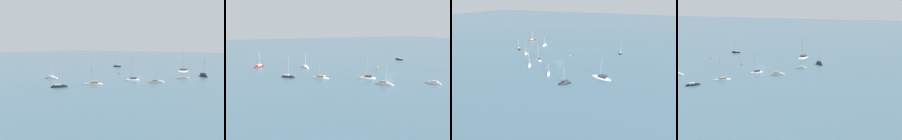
{
  "view_description": "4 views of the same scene",
  "coord_description": "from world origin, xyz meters",
  "views": [
    {
      "loc": [
        79.77,
        36.3,
        12.61
      ],
      "look_at": [
        16.81,
        -2.67,
        3.97
      ],
      "focal_mm": 35.0,
      "sensor_mm": 36.0,
      "label": 1
    },
    {
      "loc": [
        49.68,
        59.61,
        15.79
      ],
      "look_at": [
        16.5,
        -8.22,
        1.46
      ],
      "focal_mm": 35.0,
      "sensor_mm": 36.0,
      "label": 2
    },
    {
      "loc": [
        -36.02,
        77.87,
        31.33
      ],
      "look_at": [
        -9.06,
        15.11,
        2.56
      ],
      "focal_mm": 28.0,
      "sensor_mm": 36.0,
      "label": 3
    },
    {
      "loc": [
        119.25,
        51.22,
        28.78
      ],
      "look_at": [
        15.42,
        17.53,
        3.26
      ],
      "focal_mm": 50.0,
      "sensor_mm": 36.0,
      "label": 4
    }
  ],
  "objects": [
    {
      "name": "sailboat_2",
      "position": [
        -27.68,
        -26.69,
        0.08
      ],
      "size": [
        1.91,
        5.07,
        7.83
      ],
      "rotation": [
        0.0,
        0.0,
        4.8
      ],
      "color": "black",
      "rests_on": "ground_plane"
    },
    {
      "name": "mooring_buoy_0",
      "position": [
        -1.87,
        -10.33,
        0.37
      ],
      "size": [
        0.74,
        0.74,
        0.74
      ],
      "color": "yellow",
      "rests_on": "ground_plane"
    },
    {
      "name": "mooring_buoy_1",
      "position": [
        -9.66,
        -30.64,
        0.32
      ],
      "size": [
        0.63,
        0.63,
        0.63
      ],
      "color": "yellow",
      "rests_on": "ground_plane"
    },
    {
      "name": "ground_plane",
      "position": [
        0.0,
        0.0,
        0.0
      ],
      "size": [
        600.0,
        600.0,
        0.0
      ],
      "primitive_type": "plane",
      "color": "slate"
    },
    {
      "name": "sailboat_3",
      "position": [
        11.04,
        11.2,
        0.08
      ],
      "size": [
        3.65,
        5.46,
        7.85
      ],
      "rotation": [
        0.0,
        0.0,
        2.02
      ],
      "color": "white",
      "rests_on": "ground_plane"
    },
    {
      "name": "sailboat_6",
      "position": [
        11.19,
        2.17,
        0.1
      ],
      "size": [
        5.84,
        5.0,
        8.99
      ],
      "rotation": [
        0.0,
        0.0,
        5.65
      ],
      "color": "white",
      "rests_on": "ground_plane"
    },
    {
      "name": "sailboat_4",
      "position": [
        22.96,
        -25.55,
        0.07
      ],
      "size": [
        2.42,
        6.02,
        6.66
      ],
      "rotation": [
        0.0,
        0.0,
        1.65
      ],
      "color": "silver",
      "rests_on": "ground_plane"
    },
    {
      "name": "sailboat_0",
      "position": [
        -2.27,
        16.53,
        0.07
      ],
      "size": [
        3.11,
        4.98,
        5.9
      ],
      "rotation": [
        0.0,
        0.0,
        5.12
      ],
      "color": "white",
      "rests_on": "ground_plane"
    },
    {
      "name": "sailboat_7",
      "position": [
        39.67,
        -35.85,
        0.1
      ],
      "size": [
        5.82,
        6.0,
        7.24
      ],
      "rotation": [
        0.0,
        0.0,
        3.96
      ],
      "color": "maroon",
      "rests_on": "ground_plane"
    },
    {
      "name": "sailboat_9",
      "position": [
        33.61,
        -10.75,
        0.08
      ],
      "size": [
        4.73,
        4.94,
        7.84
      ],
      "rotation": [
        0.0,
        0.0,
        2.31
      ],
      "color": "black",
      "rests_on": "ground_plane"
    },
    {
      "name": "sailboat_5",
      "position": [
        24.53,
        -5.14,
        0.12
      ],
      "size": [
        5.67,
        6.42,
        8.76
      ],
      "rotation": [
        0.0,
        0.0,
        5.38
      ],
      "color": "white",
      "rests_on": "ground_plane"
    }
  ]
}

